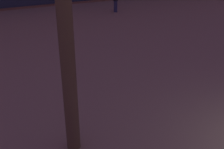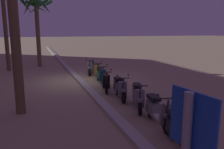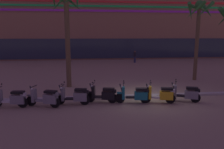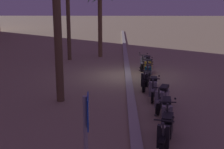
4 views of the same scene
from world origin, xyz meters
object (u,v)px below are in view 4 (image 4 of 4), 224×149
scooter_grey_gap_after_mid (166,112)px  scooter_grey_mid_front (163,97)px  scooter_black_mid_rear (166,131)px  scooter_black_last_in_row (146,80)px  scooter_grey_second_in_line (146,62)px  palm_tree_mid_walkway (100,3)px  scooter_grey_mid_centre (153,87)px  scooter_yellow_lead_nearest (149,67)px  crossing_sign (87,140)px  scooter_teal_tail_end (148,72)px

scooter_grey_gap_after_mid → scooter_grey_mid_front: (1.62, -0.10, 0.01)m
scooter_black_mid_rear → scooter_black_last_in_row: 6.13m
scooter_grey_gap_after_mid → scooter_black_last_in_row: same height
scooter_black_last_in_row → scooter_grey_second_in_line: (4.43, -0.35, 0.01)m
scooter_black_last_in_row → scooter_black_mid_rear: bearing=-179.7°
scooter_grey_second_in_line → palm_tree_mid_walkway: 6.84m
scooter_black_mid_rear → scooter_grey_mid_centre: bearing=-1.9°
scooter_yellow_lead_nearest → scooter_grey_second_in_line: (1.41, 0.06, -0.00)m
scooter_grey_mid_front → palm_tree_mid_walkway: palm_tree_mid_walkway is taller
crossing_sign → palm_tree_mid_walkway: (18.08, 0.88, 2.72)m
scooter_black_mid_rear → scooter_grey_gap_after_mid: bearing=-9.4°
scooter_grey_second_in_line → scooter_grey_mid_centre: bearing=178.4°
scooter_yellow_lead_nearest → scooter_grey_second_in_line: same height
scooter_grey_mid_front → scooter_yellow_lead_nearest: size_ratio=1.00×
scooter_black_mid_rear → scooter_grey_second_in_line: 10.56m
palm_tree_mid_walkway → scooter_grey_second_in_line: bearing=-145.6°
scooter_black_last_in_row → crossing_sign: (-8.95, 1.99, 1.06)m
scooter_grey_mid_centre → palm_tree_mid_walkway: 11.67m
scooter_black_last_in_row → palm_tree_mid_walkway: size_ratio=0.30×
scooter_black_mid_rear → scooter_grey_mid_front: (3.19, -0.36, 0.01)m
scooter_grey_second_in_line → scooter_grey_gap_after_mid: bearing=179.6°
scooter_teal_tail_end → crossing_sign: crossing_sign is taller
scooter_teal_tail_end → scooter_black_mid_rear: bearing=178.3°
scooter_grey_mid_centre → scooter_grey_gap_after_mid: bearing=-178.0°
scooter_grey_mid_centre → scooter_grey_second_in_line: 5.92m
palm_tree_mid_walkway → scooter_teal_tail_end: bearing=-157.3°
crossing_sign → scooter_black_mid_rear: bearing=-35.6°
scooter_black_last_in_row → scooter_teal_tail_end: same height
scooter_black_last_in_row → scooter_teal_tail_end: 1.68m
scooter_grey_mid_centre → palm_tree_mid_walkway: size_ratio=0.32×
scooter_grey_second_in_line → scooter_black_mid_rear: bearing=178.3°
scooter_black_last_in_row → scooter_teal_tail_end: bearing=-8.7°
crossing_sign → palm_tree_mid_walkway: 18.30m
scooter_grey_mid_front → palm_tree_mid_walkway: bearing=15.1°
scooter_grey_mid_centre → scooter_teal_tail_end: bearing=-1.3°
scooter_black_mid_rear → scooter_grey_mid_centre: size_ratio=1.00×
scooter_black_last_in_row → scooter_grey_second_in_line: 4.44m
scooter_yellow_lead_nearest → crossing_sign: bearing=168.6°
scooter_grey_second_in_line → scooter_yellow_lead_nearest: bearing=-177.4°
scooter_grey_gap_after_mid → scooter_grey_second_in_line: (8.98, -0.06, -0.00)m
scooter_grey_mid_front → scooter_teal_tail_end: 4.60m
scooter_black_mid_rear → scooter_yellow_lead_nearest: (9.14, -0.39, 0.01)m
scooter_grey_gap_after_mid → scooter_grey_second_in_line: bearing=-0.4°
scooter_grey_mid_front → crossing_sign: size_ratio=0.73×
scooter_teal_tail_end → scooter_grey_mid_front: bearing=-178.4°
scooter_grey_second_in_line → crossing_sign: bearing=170.1°
scooter_grey_mid_front → palm_tree_mid_walkway: 13.06m
scooter_grey_gap_after_mid → scooter_grey_mid_centre: (3.07, 0.11, 0.00)m
scooter_teal_tail_end → crossing_sign: bearing=168.0°
scooter_grey_gap_after_mid → crossing_sign: crossing_sign is taller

